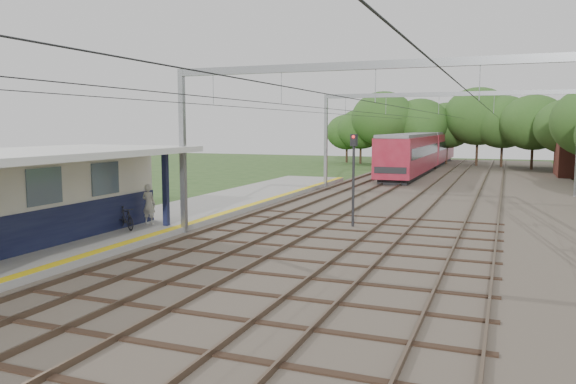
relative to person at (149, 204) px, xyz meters
The scene contains 10 objects.
ballast_bed 18.52m from the person, 54.27° to the left, with size 18.00×90.00×0.10m, color #473D33.
platform 1.63m from the person, 125.35° to the right, with size 5.00×52.00×0.35m, color gray.
yellow_stripe 2.04m from the person, 32.99° to the right, with size 0.45×52.00×0.01m, color yellow.
rail_tracks 17.17m from the person, 61.07° to the left, with size 11.80×88.00×0.15m.
catenary_system 15.08m from the person, 45.29° to the left, with size 17.22×88.00×7.00m.
tree_band 43.60m from the person, 75.83° to the left, with size 31.72×30.88×8.82m.
person is the anchor object (origin of this frame).
bicycle 1.47m from the person, 97.75° to the right, with size 0.45×1.58×0.95m, color black.
train 41.00m from the person, 81.17° to the left, with size 2.95×36.75×3.88m.
signal_post 9.22m from the person, 26.62° to the left, with size 0.33×0.29×4.29m.
Camera 1 is at (7.79, -5.46, 4.63)m, focal length 35.00 mm.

